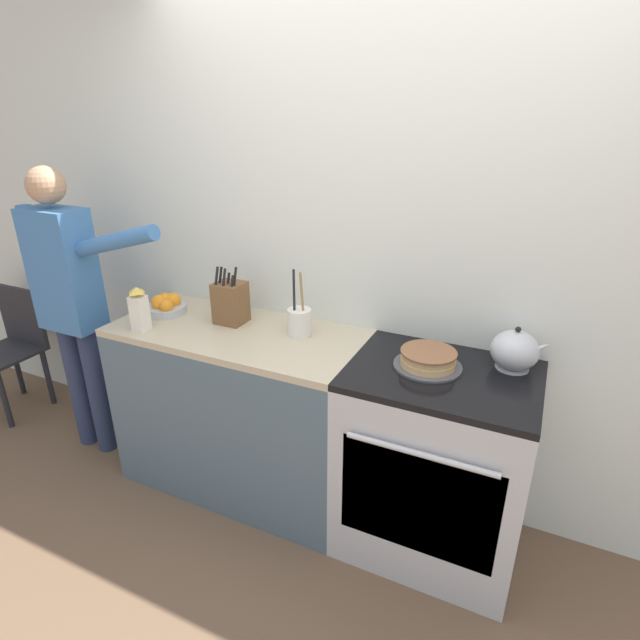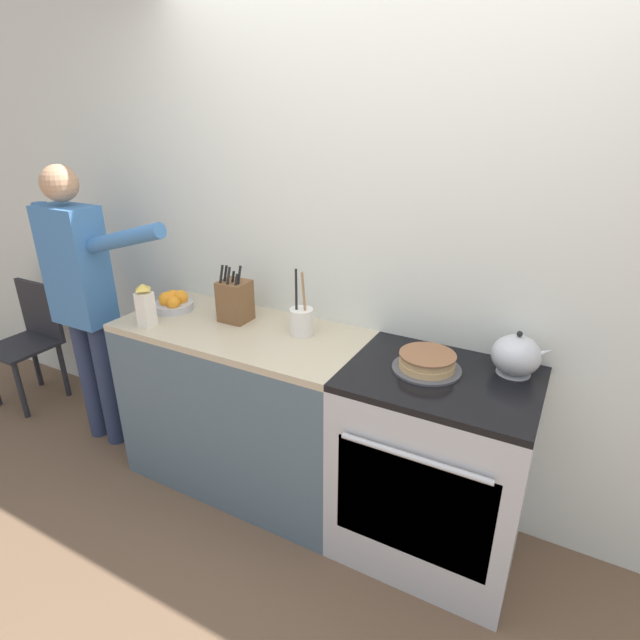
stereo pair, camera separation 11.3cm
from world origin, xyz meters
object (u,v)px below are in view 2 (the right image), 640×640
Objects in this scene: fruit_bowl at (173,302)px; layer_cake at (427,362)px; milk_carton at (145,306)px; utensil_crock at (301,321)px; person_baker at (81,288)px; dining_chair at (32,335)px; tea_kettle at (517,355)px; knife_block at (235,301)px; stove_range at (432,467)px.

layer_cake is at bearing -0.29° from fruit_bowl.
utensil_crock is at bearing 21.04° from milk_carton.
person_baker is 2.00× the size of dining_chair.
utensil_crock is at bearing -175.45° from tea_kettle.
milk_carton is (-1.38, -0.22, 0.07)m from layer_cake.
utensil_crock is 1.33m from person_baker.
layer_cake is 1.04m from knife_block.
knife_block is 1.34× the size of milk_carton.
utensil_crock is (-0.72, 0.09, 0.53)m from stove_range.
utensil_crock is 2.21m from dining_chair.
utensil_crock is at bearing 1.49° from knife_block.
knife_block reaches higher than tea_kettle.
person_baker reaches higher than tea_kettle.
stove_range is 1.58m from fruit_bowl.
stove_range is at bearing 17.23° from person_baker.
fruit_bowl is 0.56m from person_baker.
layer_cake is at bearing -5.68° from utensil_crock.
layer_cake is 1.43m from fruit_bowl.
stove_range is at bearing -146.98° from tea_kettle.
tea_kettle is 2.31m from person_baker.
tea_kettle reaches higher than layer_cake.
tea_kettle is 1.75m from milk_carton.
knife_block is 0.36× the size of dining_chair.
tea_kettle is at bearing 4.39° from fruit_bowl.
fruit_bowl is at bearing -7.91° from dining_chair.
dining_chair is (-3.13, -0.15, -0.52)m from tea_kettle.
tea_kettle is at bearing 33.02° from stove_range.
fruit_bowl is at bearing -175.80° from utensil_crock.
stove_range is 2.11m from person_baker.
utensil_crock is 0.39× the size of dining_chair.
tea_kettle is at bearing -5.91° from dining_chair.
fruit_bowl is (-1.50, 0.03, 0.51)m from stove_range.
dining_chair is at bearing -175.38° from person_baker.
fruit_bowl is at bearing -173.12° from knife_block.
dining_chair is (-1.37, -0.02, -0.48)m from fruit_bowl.
person_baker is (-2.03, -0.12, 0.54)m from stove_range.
knife_block is 1.41× the size of fruit_bowl.
knife_block reaches higher than dining_chair.
tea_kettle is 3.18m from dining_chair.
person_baker is at bearing -167.69° from knife_block.
dining_chair is at bearing 179.75° from stove_range.
stove_range is 3.18× the size of layer_cake.
tea_kettle is 0.14× the size of person_baker.
utensil_crock is 1.53× the size of fruit_bowl.
tea_kettle is at bearing 11.90° from milk_carton.
milk_carton is 1.53m from dining_chair.
milk_carton is 0.27× the size of dining_chair.
knife_block is 0.40m from fruit_bowl.
person_baker is (-1.96, -0.15, 0.05)m from layer_cake.
tea_kettle is 0.98m from utensil_crock.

